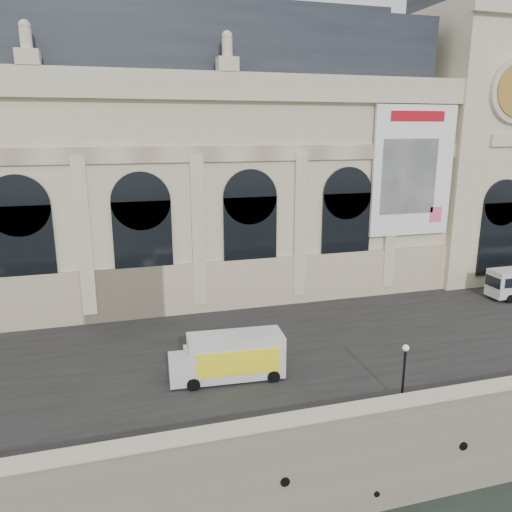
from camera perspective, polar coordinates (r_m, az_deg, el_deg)
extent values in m
cube|color=gray|center=(61.74, -9.32, -4.96)|extent=(160.00, 70.00, 6.00)
cube|color=#2D2D2D|center=(41.27, -5.86, -10.29)|extent=(160.00, 24.00, 0.06)
cube|color=gray|center=(29.55, -0.90, -19.87)|extent=(160.00, 1.20, 1.10)
cube|color=beige|center=(29.21, -0.91, -18.89)|extent=(160.00, 1.40, 0.12)
cube|color=beige|center=(54.37, -15.72, 7.27)|extent=(68.00, 18.00, 22.00)
cube|color=beige|center=(47.19, -14.88, -4.29)|extent=(68.60, 0.40, 5.00)
cube|color=beige|center=(44.87, -16.43, 18.41)|extent=(69.00, 0.80, 2.40)
cube|color=beige|center=(44.92, -15.91, 11.02)|extent=(68.00, 0.30, 1.40)
cube|color=#252B31|center=(54.59, -16.78, 22.00)|extent=(64.00, 15.00, 6.00)
cube|color=#252B31|center=(55.20, -17.07, 25.58)|extent=(56.00, 10.00, 1.20)
cube|color=black|center=(46.71, -25.03, -0.25)|extent=(5.20, 0.25, 9.00)
cylinder|color=black|center=(45.90, -25.62, 5.20)|extent=(5.20, 0.25, 5.20)
cube|color=beige|center=(45.77, -19.06, 1.97)|extent=(1.20, 0.50, 14.00)
cube|color=black|center=(46.14, -12.71, 0.59)|extent=(5.20, 0.25, 9.00)
cylinder|color=black|center=(45.32, -13.02, 6.13)|extent=(5.20, 0.25, 5.20)
cube|color=beige|center=(46.28, -6.62, 2.79)|extent=(1.20, 0.50, 14.00)
cube|color=black|center=(47.71, -0.65, 1.39)|extent=(5.20, 0.25, 9.00)
cylinder|color=black|center=(46.91, -0.67, 6.76)|extent=(5.20, 0.25, 5.20)
cube|color=beige|center=(48.87, 5.03, 3.45)|extent=(1.20, 0.50, 14.00)
cube|color=black|center=(51.21, 10.20, 2.06)|extent=(5.20, 0.25, 9.00)
cylinder|color=black|center=(50.47, 10.43, 7.06)|extent=(5.20, 0.25, 5.20)
cube|color=beige|center=(53.25, 15.16, 3.90)|extent=(1.20, 0.50, 14.00)
cube|color=white|center=(53.52, 17.48, 9.20)|extent=(9.00, 0.35, 13.00)
cube|color=#AC0B17|center=(53.21, 18.04, 14.97)|extent=(6.00, 0.06, 1.00)
cube|color=gray|center=(53.12, 17.10, 8.65)|extent=(6.20, 0.06, 7.50)
cube|color=#EB538F|center=(55.58, 19.84, 4.49)|extent=(1.40, 0.06, 1.60)
cube|color=beige|center=(65.08, 22.73, 11.32)|extent=(12.00, 14.00, 30.00)
cube|color=black|center=(60.72, 26.03, 1.77)|extent=(5.00, 0.25, 8.00)
cube|color=black|center=(56.30, 25.44, -2.67)|extent=(0.09, 2.07, 1.08)
cylinder|color=black|center=(56.87, 27.05, -4.41)|extent=(0.90, 0.27, 0.90)
cylinder|color=black|center=(58.43, 25.57, -3.76)|extent=(0.90, 0.27, 0.90)
cube|color=silver|center=(35.99, -3.84, -11.85)|extent=(5.22, 2.07, 2.22)
cube|color=silver|center=(35.80, -7.16, -12.69)|extent=(1.47, 2.04, 1.54)
cube|color=black|center=(35.50, -8.06, -12.02)|extent=(0.08, 1.73, 0.77)
cylinder|color=black|center=(35.25, -6.16, -14.21)|extent=(0.73, 0.25, 0.73)
cylinder|color=black|center=(37.02, -6.75, -12.76)|extent=(0.73, 0.25, 0.73)
cylinder|color=black|center=(35.90, -0.78, -13.57)|extent=(0.73, 0.25, 0.73)
cylinder|color=black|center=(37.64, -1.63, -12.18)|extent=(0.73, 0.25, 0.73)
cube|color=silver|center=(35.79, -2.34, -11.25)|extent=(6.82, 3.02, 3.00)
cube|color=yellow|center=(34.63, -1.96, -12.16)|extent=(5.76, 0.47, 1.78)
cube|color=#AC0B17|center=(34.63, -1.96, -12.16)|extent=(3.33, 0.27, 0.67)
cube|color=silver|center=(35.72, -8.46, -12.65)|extent=(1.94, 2.56, 1.67)
cylinder|color=black|center=(34.91, -7.15, -14.41)|extent=(0.91, 0.37, 0.89)
cylinder|color=black|center=(37.16, -7.51, -12.54)|extent=(0.91, 0.37, 0.89)
cylinder|color=black|center=(35.69, 2.02, -13.61)|extent=(0.91, 0.37, 0.89)
cylinder|color=black|center=(37.90, 1.06, -11.85)|extent=(0.91, 0.37, 0.89)
cylinder|color=black|center=(34.58, 16.29, -15.68)|extent=(0.42, 0.42, 0.38)
cylinder|color=black|center=(33.77, 16.50, -13.14)|extent=(0.15, 0.15, 3.83)
sphere|color=beige|center=(32.92, 16.75, -10.02)|extent=(0.42, 0.42, 0.42)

